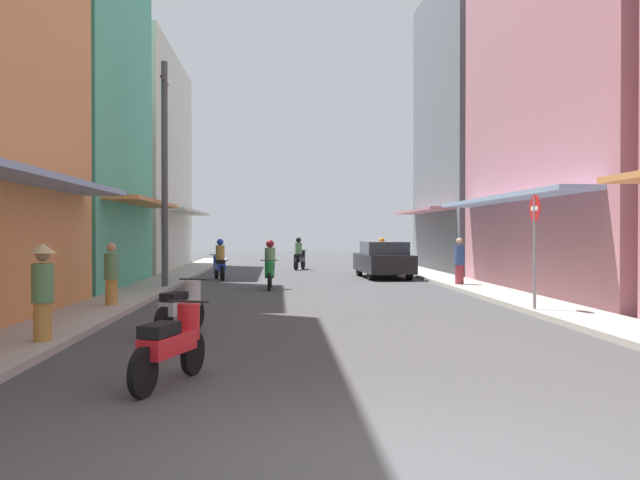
# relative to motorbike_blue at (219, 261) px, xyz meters

# --- Properties ---
(ground_plane) EXTENTS (87.26, 87.26, 0.00)m
(ground_plane) POSITION_rel_motorbike_blue_xyz_m (3.36, -5.16, -0.70)
(ground_plane) COLOR #424244
(sidewalk_left) EXTENTS (1.55, 47.66, 0.12)m
(sidewalk_left) POSITION_rel_motorbike_blue_xyz_m (-1.84, -5.16, -0.64)
(sidewalk_left) COLOR #ADA89E
(sidewalk_left) RESTS_ON ground
(sidewalk_right) EXTENTS (1.55, 47.66, 0.12)m
(sidewalk_right) POSITION_rel_motorbike_blue_xyz_m (8.56, -5.16, -0.64)
(sidewalk_right) COLOR #ADA89E
(sidewalk_right) RESTS_ON ground
(building_left_mid) EXTENTS (7.05, 8.04, 12.65)m
(building_left_mid) POSITION_rel_motorbike_blue_xyz_m (-5.61, -3.66, 5.61)
(building_left_mid) COLOR #4CB28C
(building_left_mid) RESTS_ON ground
(building_left_far) EXTENTS (7.05, 11.03, 10.31)m
(building_left_far) POSITION_rel_motorbike_blue_xyz_m (-5.61, 6.79, 4.45)
(building_left_far) COLOR silver
(building_left_far) RESTS_ON ground
(building_right_mid) EXTENTS (7.05, 11.55, 11.34)m
(building_right_mid) POSITION_rel_motorbike_blue_xyz_m (12.32, -6.70, 4.96)
(building_right_mid) COLOR #B7727F
(building_right_mid) RESTS_ON ground
(building_right_far) EXTENTS (7.05, 9.05, 13.24)m
(building_right_far) POSITION_rel_motorbike_blue_xyz_m (12.33, 4.42, 5.91)
(building_right_far) COLOR slate
(building_right_far) RESTS_ON ground
(motorbike_blue) EXTENTS (0.68, 1.77, 1.58)m
(motorbike_blue) POSITION_rel_motorbike_blue_xyz_m (0.00, 0.00, 0.00)
(motorbike_blue) COLOR black
(motorbike_blue) RESTS_ON ground
(motorbike_black) EXTENTS (0.73, 1.75, 1.58)m
(motorbike_black) POSITION_rel_motorbike_blue_xyz_m (3.29, 6.79, 0.00)
(motorbike_black) COLOR black
(motorbike_black) RESTS_ON ground
(motorbike_silver) EXTENTS (0.75, 1.74, 0.96)m
(motorbike_silver) POSITION_rel_motorbike_blue_xyz_m (0.54, -13.82, -0.20)
(motorbike_silver) COLOR black
(motorbike_silver) RESTS_ON ground
(motorbike_green) EXTENTS (0.55, 1.81, 1.58)m
(motorbike_green) POSITION_rel_motorbike_blue_xyz_m (1.99, -4.38, 0.00)
(motorbike_green) COLOR black
(motorbike_green) RESTS_ON ground
(motorbike_white) EXTENTS (0.55, 1.81, 1.58)m
(motorbike_white) POSITION_rel_motorbike_blue_xyz_m (6.94, 4.40, 0.00)
(motorbike_white) COLOR black
(motorbike_white) RESTS_ON ground
(motorbike_red) EXTENTS (0.74, 1.74, 0.96)m
(motorbike_red) POSITION_rel_motorbike_blue_xyz_m (0.99, -17.87, -0.20)
(motorbike_red) COLOR black
(motorbike_red) RESTS_ON ground
(parked_car) EXTENTS (1.97, 4.19, 1.45)m
(parked_car) POSITION_rel_motorbike_blue_xyz_m (6.45, 0.62, 0.04)
(parked_car) COLOR black
(parked_car) RESTS_ON ground
(pedestrian_crossing) EXTENTS (0.34, 0.34, 1.64)m
(pedestrian_crossing) POSITION_rel_motorbike_blue_xyz_m (8.20, -4.25, 0.12)
(pedestrian_crossing) COLOR #99333F
(pedestrian_crossing) RESTS_ON ground
(pedestrian_far) EXTENTS (0.34, 0.34, 1.58)m
(pedestrian_far) POSITION_rel_motorbike_blue_xyz_m (-1.65, -9.92, 0.08)
(pedestrian_far) COLOR #BF8C3F
(pedestrian_far) RESTS_ON ground
(pedestrian_foreground) EXTENTS (0.44, 0.44, 1.65)m
(pedestrian_foreground) POSITION_rel_motorbike_blue_xyz_m (-1.42, -15.21, 0.23)
(pedestrian_foreground) COLOR #BF8C3F
(pedestrian_foreground) RESTS_ON ground
(utility_pole) EXTENTS (0.20, 1.20, 7.20)m
(utility_pole) POSITION_rel_motorbike_blue_xyz_m (-1.31, -4.53, 2.97)
(utility_pole) COLOR #4C4C4F
(utility_pole) RESTS_ON ground
(street_sign_no_entry) EXTENTS (0.07, 0.60, 2.65)m
(street_sign_no_entry) POSITION_rel_motorbike_blue_xyz_m (7.93, -11.43, 1.01)
(street_sign_no_entry) COLOR gray
(street_sign_no_entry) RESTS_ON ground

